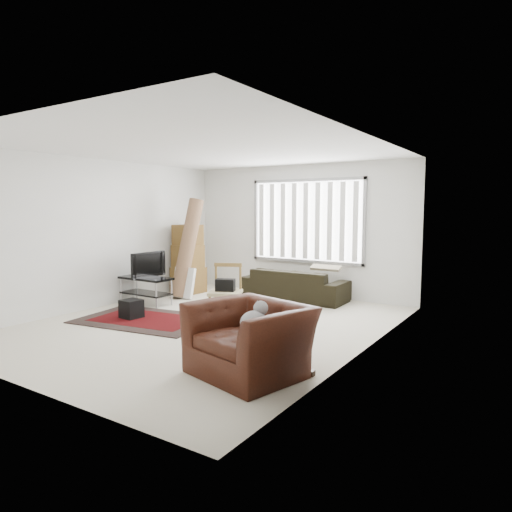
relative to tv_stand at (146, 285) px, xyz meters
The scene contains 11 objects.
room 2.42m from the tv_stand, ahead, with size 6.00×6.02×2.71m.
persian_rug 1.33m from the tv_stand, 43.51° to the right, with size 2.33×1.73×0.02m.
tv_stand is the anchor object (origin of this frame).
tv 0.38m from the tv_stand, 153.43° to the left, with size 0.84×0.11×0.48m, color black.
subwoofer 1.17m from the tv_stand, 55.40° to the right, with size 0.30×0.30×0.30m, color black.
moving_boxes 1.39m from the tv_stand, 95.58° to the left, with size 0.64×0.59×1.46m.
white_flatpack 0.85m from the tv_stand, 75.83° to the left, with size 0.49×0.07×0.62m, color silver.
rolled_rug 1.18m from the tv_stand, 79.42° to the left, with size 0.30×0.30×2.01m, color brown.
sofa 2.88m from the tv_stand, 41.45° to the left, with size 2.08×0.90×0.80m, color black.
side_chair 2.02m from the tv_stand, ahead, with size 0.64×0.64×0.91m.
armchair 4.18m from the tv_stand, 28.24° to the right, with size 1.41×1.30×0.88m.
Camera 1 is at (4.43, -5.47, 1.81)m, focal length 32.00 mm.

